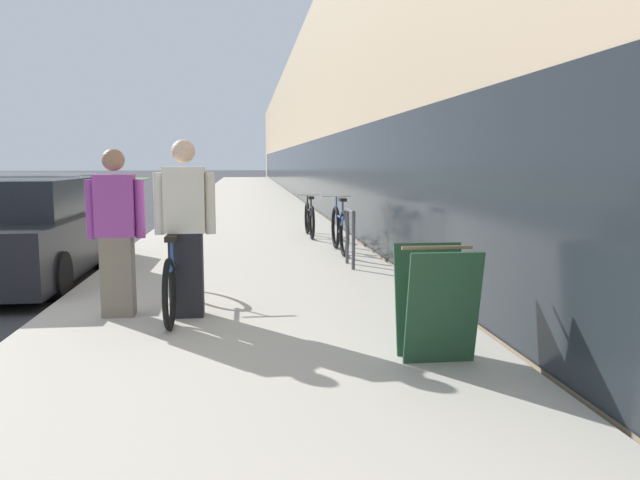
{
  "coord_description": "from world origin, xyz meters",
  "views": [
    {
      "loc": [
        5.47,
        -4.5,
        1.69
      ],
      "look_at": [
        7.59,
        13.38,
        -0.6
      ],
      "focal_mm": 35.0,
      "sensor_mm": 36.0,
      "label": 1
    }
  ],
  "objects_px": {
    "bike_rack_hoop": "(350,232)",
    "sandwich_board_sign": "(436,302)",
    "person_rider": "(185,229)",
    "parked_sedan_curbside": "(20,235)",
    "cruiser_bike_nearest": "(340,229)",
    "tandem_bicycle": "(178,276)",
    "cruiser_bike_middle": "(309,219)",
    "person_bystander": "(116,233)"
  },
  "relations": [
    {
      "from": "bike_rack_hoop",
      "to": "sandwich_board_sign",
      "type": "bearing_deg",
      "value": -90.67
    },
    {
      "from": "person_rider",
      "to": "sandwich_board_sign",
      "type": "height_order",
      "value": "person_rider"
    },
    {
      "from": "sandwich_board_sign",
      "to": "parked_sedan_curbside",
      "type": "distance_m",
      "value": 6.32
    },
    {
      "from": "cruiser_bike_nearest",
      "to": "person_rider",
      "type": "bearing_deg",
      "value": -117.52
    },
    {
      "from": "sandwich_board_sign",
      "to": "parked_sedan_curbside",
      "type": "xyz_separation_m",
      "value": [
        -4.57,
        4.36,
        0.07
      ]
    },
    {
      "from": "bike_rack_hoop",
      "to": "cruiser_bike_nearest",
      "type": "distance_m",
      "value": 1.44
    },
    {
      "from": "tandem_bicycle",
      "to": "person_rider",
      "type": "distance_m",
      "value": 0.6
    },
    {
      "from": "tandem_bicycle",
      "to": "parked_sedan_curbside",
      "type": "relative_size",
      "value": 0.56
    },
    {
      "from": "person_rider",
      "to": "bike_rack_hoop",
      "type": "distance_m",
      "value": 3.47
    },
    {
      "from": "tandem_bicycle",
      "to": "person_rider",
      "type": "bearing_deg",
      "value": -68.3
    },
    {
      "from": "tandem_bicycle",
      "to": "cruiser_bike_middle",
      "type": "height_order",
      "value": "cruiser_bike_middle"
    },
    {
      "from": "tandem_bicycle",
      "to": "parked_sedan_curbside",
      "type": "xyz_separation_m",
      "value": [
        -2.4,
        2.47,
        0.16
      ]
    },
    {
      "from": "cruiser_bike_nearest",
      "to": "cruiser_bike_middle",
      "type": "relative_size",
      "value": 1.04
    },
    {
      "from": "cruiser_bike_nearest",
      "to": "sandwich_board_sign",
      "type": "height_order",
      "value": "cruiser_bike_nearest"
    },
    {
      "from": "person_bystander",
      "to": "parked_sedan_curbside",
      "type": "bearing_deg",
      "value": 124.52
    },
    {
      "from": "cruiser_bike_middle",
      "to": "sandwich_board_sign",
      "type": "bearing_deg",
      "value": -88.76
    },
    {
      "from": "cruiser_bike_nearest",
      "to": "person_bystander",
      "type": "bearing_deg",
      "value": -124.97
    },
    {
      "from": "tandem_bicycle",
      "to": "person_rider",
      "type": "xyz_separation_m",
      "value": [
        0.11,
        -0.28,
        0.52
      ]
    },
    {
      "from": "person_rider",
      "to": "sandwich_board_sign",
      "type": "relative_size",
      "value": 1.95
    },
    {
      "from": "bike_rack_hoop",
      "to": "sandwich_board_sign",
      "type": "relative_size",
      "value": 0.94
    },
    {
      "from": "tandem_bicycle",
      "to": "cruiser_bike_nearest",
      "type": "xyz_separation_m",
      "value": [
        2.28,
        3.89,
        0.03
      ]
    },
    {
      "from": "tandem_bicycle",
      "to": "parked_sedan_curbside",
      "type": "height_order",
      "value": "parked_sedan_curbside"
    },
    {
      "from": "sandwich_board_sign",
      "to": "person_bystander",
      "type": "bearing_deg",
      "value": 148.21
    },
    {
      "from": "parked_sedan_curbside",
      "to": "person_rider",
      "type": "bearing_deg",
      "value": -47.58
    },
    {
      "from": "sandwich_board_sign",
      "to": "cruiser_bike_middle",
      "type": "bearing_deg",
      "value": 91.24
    },
    {
      "from": "tandem_bicycle",
      "to": "person_bystander",
      "type": "relative_size",
      "value": 1.37
    },
    {
      "from": "person_rider",
      "to": "parked_sedan_curbside",
      "type": "distance_m",
      "value": 3.74
    },
    {
      "from": "person_bystander",
      "to": "sandwich_board_sign",
      "type": "xyz_separation_m",
      "value": [
        2.74,
        -1.7,
        -0.39
      ]
    },
    {
      "from": "tandem_bicycle",
      "to": "parked_sedan_curbside",
      "type": "bearing_deg",
      "value": 134.2
    },
    {
      "from": "person_rider",
      "to": "bike_rack_hoop",
      "type": "bearing_deg",
      "value": 52.32
    },
    {
      "from": "sandwich_board_sign",
      "to": "tandem_bicycle",
      "type": "bearing_deg",
      "value": 138.96
    },
    {
      "from": "cruiser_bike_nearest",
      "to": "parked_sedan_curbside",
      "type": "xyz_separation_m",
      "value": [
        -4.68,
        -1.42,
        0.13
      ]
    },
    {
      "from": "cruiser_bike_middle",
      "to": "person_rider",
      "type": "bearing_deg",
      "value": -106.29
    },
    {
      "from": "person_rider",
      "to": "person_bystander",
      "type": "height_order",
      "value": "person_rider"
    },
    {
      "from": "person_rider",
      "to": "cruiser_bike_middle",
      "type": "height_order",
      "value": "person_rider"
    },
    {
      "from": "bike_rack_hoop",
      "to": "cruiser_bike_middle",
      "type": "height_order",
      "value": "cruiser_bike_middle"
    },
    {
      "from": "person_bystander",
      "to": "cruiser_bike_nearest",
      "type": "height_order",
      "value": "person_bystander"
    },
    {
      "from": "person_bystander",
      "to": "cruiser_bike_middle",
      "type": "relative_size",
      "value": 1.01
    },
    {
      "from": "parked_sedan_curbside",
      "to": "cruiser_bike_nearest",
      "type": "bearing_deg",
      "value": 16.87
    },
    {
      "from": "tandem_bicycle",
      "to": "sandwich_board_sign",
      "type": "xyz_separation_m",
      "value": [
        2.17,
        -1.89,
        0.09
      ]
    },
    {
      "from": "parked_sedan_curbside",
      "to": "sandwich_board_sign",
      "type": "bearing_deg",
      "value": -43.64
    },
    {
      "from": "person_rider",
      "to": "parked_sedan_curbside",
      "type": "height_order",
      "value": "person_rider"
    }
  ]
}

